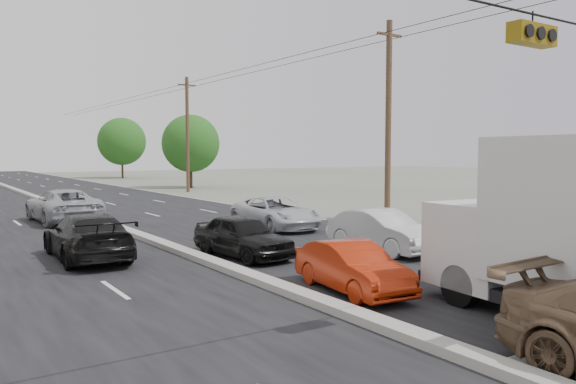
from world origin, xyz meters
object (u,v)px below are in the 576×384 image
object	(u,v)px
queue_car_a	(243,237)
oncoming_far	(63,206)
tree_right_mid	(191,143)
red_sedan	(352,268)
queue_car_c	(275,213)
utility_pole_right_c	(187,134)
oncoming_near	(88,237)
tree_right_far	(122,141)
utility_pole_right_b	(388,119)
queue_car_b	(382,231)

from	to	relation	value
queue_car_a	oncoming_far	world-z (taller)	oncoming_far
tree_right_mid	red_sedan	size ratio (longest dim) A/B	1.93
queue_car_a	oncoming_far	bearing A→B (deg)	95.78
queue_car_c	utility_pole_right_c	bearing A→B (deg)	76.91
oncoming_near	queue_car_a	bearing A→B (deg)	152.10
red_sedan	tree_right_mid	bearing A→B (deg)	78.52
tree_right_far	red_sedan	size ratio (longest dim) A/B	2.20
tree_right_mid	red_sedan	bearing A→B (deg)	-108.60
utility_pole_right_c	red_sedan	world-z (taller)	utility_pole_right_c
red_sedan	queue_car_c	xyz separation A→B (m)	(4.62, 10.81, 0.09)
oncoming_near	tree_right_mid	bearing A→B (deg)	-117.40
utility_pole_right_b	tree_right_mid	xyz separation A→B (m)	(2.50, 30.00, -0.77)
utility_pole_right_b	oncoming_near	xyz separation A→B (m)	(-15.41, -2.46, -4.37)
red_sedan	oncoming_far	distance (m)	18.97
utility_pole_right_b	oncoming_far	distance (m)	16.78
utility_pole_right_b	utility_pole_right_c	distance (m)	25.00
tree_right_mid	queue_car_c	xyz separation A→B (m)	(-8.98, -29.60, -3.63)
queue_car_a	queue_car_b	distance (m)	4.83
tree_right_far	utility_pole_right_c	bearing A→B (deg)	-96.65
utility_pole_right_c	queue_car_b	xyz separation A→B (m)	(-6.59, -31.63, -4.39)
queue_car_b	oncoming_far	size ratio (longest dim) A/B	0.75
tree_right_far	queue_car_c	xyz separation A→B (m)	(-9.98, -54.60, -4.25)
tree_right_mid	queue_car_a	size ratio (longest dim) A/B	1.75
red_sedan	queue_car_a	bearing A→B (deg)	97.12
queue_car_b	oncoming_near	bearing A→B (deg)	154.54
oncoming_near	utility_pole_right_c	bearing A→B (deg)	-117.81
tree_right_far	oncoming_far	bearing A→B (deg)	-110.46
queue_car_a	utility_pole_right_c	bearing A→B (deg)	63.47
utility_pole_right_c	queue_car_b	world-z (taller)	utility_pole_right_c
queue_car_a	queue_car_c	xyz separation A→B (m)	(4.62, 5.29, 0.01)
utility_pole_right_c	queue_car_c	distance (m)	25.82
oncoming_far	tree_right_far	bearing A→B (deg)	-112.51
tree_right_mid	utility_pole_right_c	bearing A→B (deg)	-116.57
utility_pole_right_b	queue_car_a	xyz separation A→B (m)	(-11.10, -4.89, -4.41)
queue_car_b	oncoming_near	size ratio (longest dim) A/B	0.86
tree_right_far	queue_car_a	xyz separation A→B (m)	(-14.60, -59.89, -4.26)
tree_right_mid	tree_right_far	size ratio (longest dim) A/B	0.88
queue_car_a	red_sedan	bearing A→B (deg)	-96.15
red_sedan	oncoming_near	world-z (taller)	oncoming_near
utility_pole_right_c	red_sedan	distance (m)	37.38
tree_right_mid	oncoming_near	size ratio (longest dim) A/B	1.40
red_sedan	oncoming_far	xyz separation A→B (m)	(-2.80, 18.76, 0.20)
utility_pole_right_b	queue_car_b	distance (m)	10.32
tree_right_mid	queue_car_b	xyz separation A→B (m)	(-9.09, -36.63, -3.61)
tree_right_mid	oncoming_far	bearing A→B (deg)	-127.15
queue_car_c	oncoming_near	bearing A→B (deg)	-160.56
oncoming_near	utility_pole_right_b	bearing A→B (deg)	-169.43
oncoming_near	oncoming_far	distance (m)	10.92
tree_right_mid	queue_car_b	size ratio (longest dim) A/B	1.63
utility_pole_right_b	queue_car_c	bearing A→B (deg)	176.46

